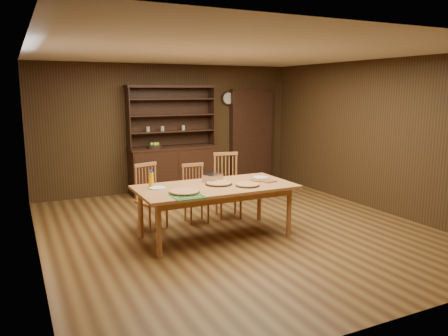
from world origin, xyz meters
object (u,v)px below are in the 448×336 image
china_hutch (174,163)px  juice_bottle (151,179)px  dining_table (215,190)px  chair_center (195,191)px  chair_left (150,194)px  chair_right (227,183)px

china_hutch → juice_bottle: 2.93m
dining_table → chair_center: size_ratio=2.39×
china_hutch → chair_left: bearing=-118.3°
china_hutch → chair_center: china_hutch is taller
chair_right → china_hutch: bearing=107.0°
dining_table → juice_bottle: 0.91m
dining_table → juice_bottle: bearing=160.5°
chair_center → china_hutch: bearing=80.6°
chair_left → juice_bottle: 0.64m
dining_table → chair_center: bearing=88.1°
china_hutch → dining_table: china_hutch is taller
chair_center → juice_bottle: 1.09m
chair_center → juice_bottle: juice_bottle is taller
china_hutch → chair_right: china_hutch is taller
chair_center → chair_right: bearing=6.4°
chair_center → dining_table: bearing=-90.8°
china_hutch → chair_center: size_ratio=2.35×
chair_left → chair_right: size_ratio=0.94×
chair_right → juice_bottle: chair_right is taller
chair_right → chair_left: bearing=-166.5°
dining_table → chair_right: bearing=54.8°
china_hutch → juice_bottle: bearing=-115.5°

